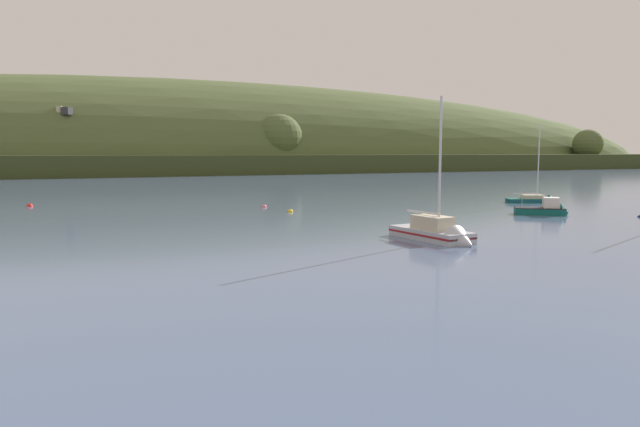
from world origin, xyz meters
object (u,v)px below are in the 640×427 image
Objects in this scene: fishing_boat_moored at (546,211)px; mooring_buoy_off_fishing_boat at (30,206)px; sailboat_near_mooring at (439,236)px; mooring_buoy_foreground at (264,207)px; dockside_crane at (59,141)px; mooring_buoy_far_upstream at (290,212)px; sailboat_far_left at (538,202)px.

fishing_boat_moored is 59.59m from mooring_buoy_off_fishing_boat.
sailboat_near_mooring is at bearing -56.08° from mooring_buoy_off_fishing_boat.
fishing_boat_moored is 31.49m from mooring_buoy_foreground.
sailboat_near_mooring is 23.55m from fishing_boat_moored.
dockside_crane reaches higher than mooring_buoy_far_upstream.
fishing_boat_moored is 7.00× the size of mooring_buoy_off_fishing_boat.
dockside_crane is at bearing 146.29° from fishing_boat_moored.
sailboat_near_mooring is (25.55, -148.92, -9.48)m from dockside_crane.
dockside_crane is 3.54× the size of fishing_boat_moored.
sailboat_near_mooring is at bearing -115.57° from fishing_boat_moored.
mooring_buoy_off_fishing_boat reaches higher than mooring_buoy_foreground.
mooring_buoy_foreground is (-3.33, 30.55, -0.33)m from sailboat_near_mooring.
dockside_crane is 24.80× the size of mooring_buoy_off_fishing_boat.
mooring_buoy_far_upstream is at bearing -82.50° from mooring_buoy_foreground.
mooring_buoy_far_upstream is (23.07, -124.86, -9.81)m from dockside_crane.
sailboat_near_mooring reaches higher than mooring_buoy_off_fishing_boat.
fishing_boat_moored is at bearing -39.31° from mooring_buoy_foreground.
sailboat_far_left is 1.97× the size of fishing_boat_moored.
dockside_crane is 106.37m from mooring_buoy_off_fishing_boat.
sailboat_far_left reaches higher than fishing_boat_moored.
sailboat_near_mooring is 2.10× the size of fishing_boat_moored.
sailboat_near_mooring is 1.07× the size of sailboat_far_left.
mooring_buoy_off_fishing_boat is (-28.95, 43.05, -0.33)m from sailboat_near_mooring.
mooring_buoy_far_upstream is (26.48, -19.00, 0.00)m from mooring_buoy_off_fishing_boat.
sailboat_far_left is at bearing 86.23° from fishing_boat_moored.
dockside_crane is 151.39m from sailboat_near_mooring.
dockside_crane reaches higher than mooring_buoy_foreground.
dockside_crane is 120.83m from mooring_buoy_foreground.
sailboat_near_mooring is 38.44m from sailboat_far_left.
dockside_crane is 28.47× the size of mooring_buoy_far_upstream.
mooring_buoy_off_fishing_boat is 1.15× the size of mooring_buoy_far_upstream.
mooring_buoy_off_fishing_boat is at bearing 144.34° from mooring_buoy_far_upstream.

